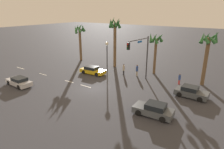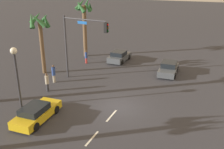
{
  "view_description": "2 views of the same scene",
  "coord_description": "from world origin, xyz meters",
  "px_view_note": "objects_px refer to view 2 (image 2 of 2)",
  "views": [
    {
      "loc": [
        16.19,
        -19.57,
        10.59
      ],
      "look_at": [
        1.98,
        1.51,
        2.05
      ],
      "focal_mm": 31.17,
      "sensor_mm": 36.0,
      "label": 1
    },
    {
      "loc": [
        -18.02,
        -7.17,
        10.36
      ],
      "look_at": [
        2.65,
        1.82,
        1.77
      ],
      "focal_mm": 40.86,
      "sensor_mm": 36.0,
      "label": 2
    }
  ],
  "objects_px": {
    "palm_tree_0": "(84,16)",
    "palm_tree_2": "(40,29)",
    "car_1": "(168,69)",
    "car_3": "(37,113)",
    "pedestrian_0": "(54,73)",
    "pedestrian_2": "(47,82)",
    "traffic_signal": "(79,38)",
    "car_2": "(119,56)",
    "streetlamp": "(16,65)",
    "pedestrian_1": "(86,57)"
  },
  "relations": [
    {
      "from": "car_2",
      "to": "car_3",
      "type": "height_order",
      "value": "car_2"
    },
    {
      "from": "traffic_signal",
      "to": "streetlamp",
      "type": "xyz_separation_m",
      "value": [
        -7.33,
        1.58,
        -0.85
      ]
    },
    {
      "from": "pedestrian_1",
      "to": "palm_tree_2",
      "type": "distance_m",
      "value": 7.22
    },
    {
      "from": "traffic_signal",
      "to": "palm_tree_2",
      "type": "height_order",
      "value": "palm_tree_2"
    },
    {
      "from": "traffic_signal",
      "to": "pedestrian_2",
      "type": "bearing_deg",
      "value": 159.1
    },
    {
      "from": "car_1",
      "to": "pedestrian_1",
      "type": "height_order",
      "value": "pedestrian_1"
    },
    {
      "from": "streetlamp",
      "to": "pedestrian_0",
      "type": "xyz_separation_m",
      "value": [
        5.65,
        0.63,
        -2.73
      ]
    },
    {
      "from": "pedestrian_0",
      "to": "pedestrian_1",
      "type": "bearing_deg",
      "value": 0.03
    },
    {
      "from": "car_3",
      "to": "pedestrian_0",
      "type": "bearing_deg",
      "value": 25.63
    },
    {
      "from": "car_1",
      "to": "palm_tree_2",
      "type": "bearing_deg",
      "value": 112.42
    },
    {
      "from": "car_3",
      "to": "palm_tree_2",
      "type": "height_order",
      "value": "palm_tree_2"
    },
    {
      "from": "pedestrian_2",
      "to": "car_3",
      "type": "bearing_deg",
      "value": -151.9
    },
    {
      "from": "pedestrian_0",
      "to": "car_2",
      "type": "bearing_deg",
      "value": -20.71
    },
    {
      "from": "car_1",
      "to": "palm_tree_0",
      "type": "bearing_deg",
      "value": 78.04
    },
    {
      "from": "car_1",
      "to": "pedestrian_0",
      "type": "bearing_deg",
      "value": 124.89
    },
    {
      "from": "car_3",
      "to": "pedestrian_2",
      "type": "bearing_deg",
      "value": 28.1
    },
    {
      "from": "car_1",
      "to": "palm_tree_0",
      "type": "distance_m",
      "value": 13.42
    },
    {
      "from": "palm_tree_2",
      "to": "car_2",
      "type": "bearing_deg",
      "value": -39.64
    },
    {
      "from": "pedestrian_1",
      "to": "palm_tree_0",
      "type": "xyz_separation_m",
      "value": [
        2.92,
        1.7,
        4.7
      ]
    },
    {
      "from": "traffic_signal",
      "to": "palm_tree_0",
      "type": "bearing_deg",
      "value": 25.4
    },
    {
      "from": "streetlamp",
      "to": "palm_tree_0",
      "type": "distance_m",
      "value": 15.85
    },
    {
      "from": "car_3",
      "to": "pedestrian_2",
      "type": "height_order",
      "value": "pedestrian_2"
    },
    {
      "from": "traffic_signal",
      "to": "palm_tree_0",
      "type": "relative_size",
      "value": 0.85
    },
    {
      "from": "pedestrian_2",
      "to": "pedestrian_0",
      "type": "bearing_deg",
      "value": 19.73
    },
    {
      "from": "pedestrian_0",
      "to": "palm_tree_0",
      "type": "bearing_deg",
      "value": 9.72
    },
    {
      "from": "car_2",
      "to": "traffic_signal",
      "type": "xyz_separation_m",
      "value": [
        -7.81,
        1.37,
        3.94
      ]
    },
    {
      "from": "pedestrian_1",
      "to": "palm_tree_2",
      "type": "xyz_separation_m",
      "value": [
        -5.13,
        2.72,
        4.29
      ]
    },
    {
      "from": "pedestrian_0",
      "to": "palm_tree_2",
      "type": "xyz_separation_m",
      "value": [
        1.87,
        2.73,
        4.14
      ]
    },
    {
      "from": "car_3",
      "to": "pedestrian_0",
      "type": "relative_size",
      "value": 2.37
    },
    {
      "from": "palm_tree_0",
      "to": "pedestrian_2",
      "type": "bearing_deg",
      "value": -168.45
    },
    {
      "from": "traffic_signal",
      "to": "pedestrian_0",
      "type": "relative_size",
      "value": 3.56
    },
    {
      "from": "car_3",
      "to": "pedestrian_1",
      "type": "height_order",
      "value": "pedestrian_1"
    },
    {
      "from": "pedestrian_2",
      "to": "palm_tree_2",
      "type": "distance_m",
      "value": 6.75
    },
    {
      "from": "car_2",
      "to": "palm_tree_0",
      "type": "height_order",
      "value": "palm_tree_0"
    },
    {
      "from": "car_1",
      "to": "car_3",
      "type": "height_order",
      "value": "car_1"
    },
    {
      "from": "car_3",
      "to": "palm_tree_0",
      "type": "distance_m",
      "value": 18.2
    },
    {
      "from": "car_2",
      "to": "pedestrian_2",
      "type": "height_order",
      "value": "pedestrian_2"
    },
    {
      "from": "palm_tree_0",
      "to": "pedestrian_0",
      "type": "bearing_deg",
      "value": -170.28
    },
    {
      "from": "car_2",
      "to": "traffic_signal",
      "type": "relative_size",
      "value": 0.59
    },
    {
      "from": "car_1",
      "to": "pedestrian_1",
      "type": "relative_size",
      "value": 2.56
    },
    {
      "from": "palm_tree_2",
      "to": "palm_tree_0",
      "type": "bearing_deg",
      "value": -7.26
    },
    {
      "from": "pedestrian_1",
      "to": "traffic_signal",
      "type": "bearing_deg",
      "value": -157.38
    },
    {
      "from": "car_2",
      "to": "palm_tree_0",
      "type": "relative_size",
      "value": 0.51
    },
    {
      "from": "pedestrian_2",
      "to": "palm_tree_2",
      "type": "height_order",
      "value": "palm_tree_2"
    },
    {
      "from": "palm_tree_0",
      "to": "palm_tree_2",
      "type": "xyz_separation_m",
      "value": [
        -8.05,
        1.03,
        -0.42
      ]
    },
    {
      "from": "car_3",
      "to": "traffic_signal",
      "type": "bearing_deg",
      "value": 7.21
    },
    {
      "from": "traffic_signal",
      "to": "pedestrian_2",
      "type": "height_order",
      "value": "traffic_signal"
    },
    {
      "from": "palm_tree_0",
      "to": "palm_tree_2",
      "type": "bearing_deg",
      "value": 172.74
    },
    {
      "from": "car_1",
      "to": "traffic_signal",
      "type": "height_order",
      "value": "traffic_signal"
    },
    {
      "from": "pedestrian_1",
      "to": "palm_tree_0",
      "type": "relative_size",
      "value": 0.21
    }
  ]
}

